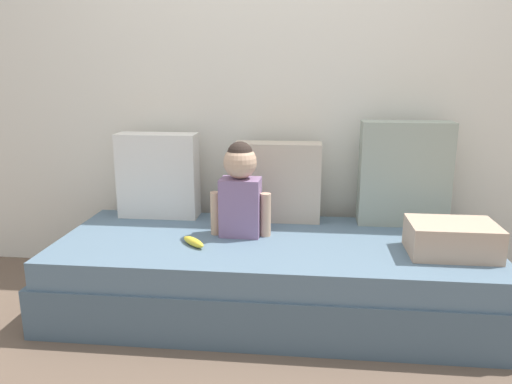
# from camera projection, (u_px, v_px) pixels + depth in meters

# --- Properties ---
(ground_plane) EXTENTS (12.00, 12.00, 0.00)m
(ground_plane) POSITION_uv_depth(u_px,v_px,m) (272.00, 307.00, 2.61)
(ground_plane) COLOR brown
(back_wall) EXTENTS (5.46, 0.10, 2.22)m
(back_wall) POSITION_uv_depth(u_px,v_px,m) (281.00, 90.00, 2.90)
(back_wall) COLOR silver
(back_wall) RESTS_ON ground
(couch) EXTENTS (2.26, 0.90, 0.38)m
(couch) POSITION_uv_depth(u_px,v_px,m) (273.00, 274.00, 2.57)
(couch) COLOR #495F70
(couch) RESTS_ON ground
(throw_pillow_left) EXTENTS (0.46, 0.16, 0.49)m
(throw_pillow_left) POSITION_uv_depth(u_px,v_px,m) (158.00, 175.00, 2.87)
(throw_pillow_left) COLOR silver
(throw_pillow_left) RESTS_ON couch
(throw_pillow_center) EXTENTS (0.49, 0.16, 0.45)m
(throw_pillow_center) POSITION_uv_depth(u_px,v_px,m) (278.00, 182.00, 2.80)
(throw_pillow_center) COLOR #C1B29E
(throw_pillow_center) RESTS_ON couch
(throw_pillow_right) EXTENTS (0.49, 0.16, 0.58)m
(throw_pillow_right) POSITION_uv_depth(u_px,v_px,m) (404.00, 174.00, 2.72)
(throw_pillow_right) COLOR #99A393
(throw_pillow_right) RESTS_ON couch
(toddler) EXTENTS (0.32, 0.17, 0.50)m
(toddler) POSITION_uv_depth(u_px,v_px,m) (240.00, 188.00, 2.53)
(toddler) COLOR gray
(toddler) RESTS_ON couch
(banana) EXTENTS (0.15, 0.15, 0.04)m
(banana) POSITION_uv_depth(u_px,v_px,m) (193.00, 242.00, 2.43)
(banana) COLOR yellow
(banana) RESTS_ON couch
(folded_blanket) EXTENTS (0.40, 0.28, 0.15)m
(folded_blanket) POSITION_uv_depth(u_px,v_px,m) (452.00, 239.00, 2.30)
(folded_blanket) COLOR tan
(folded_blanket) RESTS_ON couch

